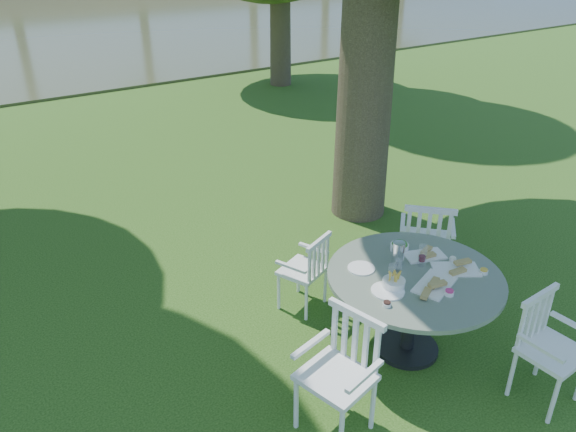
# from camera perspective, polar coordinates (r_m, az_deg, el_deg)

# --- Properties ---
(ground) EXTENTS (140.00, 140.00, 0.00)m
(ground) POSITION_cam_1_polar(r_m,az_deg,el_deg) (5.81, 1.09, -8.23)
(ground) COLOR #183B0C
(ground) RESTS_ON ground
(table) EXTENTS (1.47, 1.47, 0.80)m
(table) POSITION_cam_1_polar(r_m,az_deg,el_deg) (4.90, 12.64, -7.23)
(table) COLOR black
(table) RESTS_ON ground
(chair_ne) EXTENTS (0.68, 0.68, 0.98)m
(chair_ne) POSITION_cam_1_polar(r_m,az_deg,el_deg) (5.83, 13.89, -2.28)
(chair_ne) COLOR white
(chair_ne) RESTS_ON ground
(chair_nw) EXTENTS (0.52, 0.51, 0.81)m
(chair_nw) POSITION_cam_1_polar(r_m,az_deg,el_deg) (5.40, 2.21, -5.23)
(chair_nw) COLOR white
(chair_nw) RESTS_ON ground
(chair_sw) EXTENTS (0.56, 0.58, 0.96)m
(chair_sw) POSITION_cam_1_polar(r_m,az_deg,el_deg) (4.22, 5.76, -14.66)
(chair_sw) COLOR white
(chair_sw) RESTS_ON ground
(chair_se) EXTENTS (0.48, 0.45, 0.90)m
(chair_se) POSITION_cam_1_polar(r_m,az_deg,el_deg) (4.88, 24.57, -11.33)
(chair_se) COLOR white
(chair_se) RESTS_ON ground
(tableware) EXTENTS (1.09, 0.85, 0.21)m
(tableware) POSITION_cam_1_polar(r_m,az_deg,el_deg) (4.83, 12.27, -5.14)
(tableware) COLOR white
(tableware) RESTS_ON table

